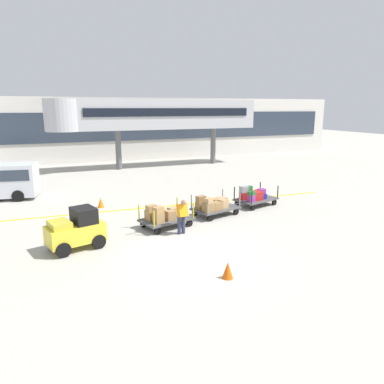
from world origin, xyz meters
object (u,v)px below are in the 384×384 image
baggage_tug (76,230)px  safety_cone_far (101,202)px  safety_cone_near (228,270)px  baggage_cart_lead (163,216)px  baggage_cart_tail (254,196)px  baggage_handler (182,215)px  baggage_cart_middle (213,205)px

baggage_tug → safety_cone_far: size_ratio=4.22×
safety_cone_near → baggage_cart_lead: bearing=93.8°
baggage_cart_tail → baggage_handler: 6.04m
baggage_cart_lead → safety_cone_near: baggage_cart_lead is taller
baggage_handler → safety_cone_near: bearing=-91.2°
safety_cone_far → baggage_tug: bearing=-107.0°
baggage_tug → baggage_cart_tail: 10.05m
baggage_handler → baggage_cart_tail: bearing=27.7°
baggage_cart_lead → baggage_cart_tail: bearing=15.7°
baggage_cart_tail → baggage_handler: size_ratio=1.97×
baggage_cart_lead → baggage_handler: bearing=-68.6°
safety_cone_near → baggage_cart_middle: bearing=68.3°
baggage_cart_middle → safety_cone_near: bearing=-111.7°
baggage_cart_tail → baggage_tug: bearing=-164.2°
baggage_tug → baggage_cart_lead: bearing=16.1°
baggage_cart_lead → safety_cone_far: (-2.16, 4.49, -0.26)m
baggage_cart_tail → safety_cone_far: 8.46m
safety_cone_far → baggage_handler: bearing=-65.2°
baggage_cart_tail → baggage_handler: baggage_handler is taller
safety_cone_near → safety_cone_far: same height
safety_cone_near → baggage_handler: bearing=88.8°
baggage_cart_middle → baggage_cart_tail: 3.05m
baggage_handler → safety_cone_far: (-2.62, 5.67, -0.59)m
baggage_handler → baggage_tug: bearing=179.2°
baggage_cart_middle → baggage_cart_tail: size_ratio=1.00×
safety_cone_far → safety_cone_near: bearing=-75.9°
baggage_cart_lead → safety_cone_near: (0.37, -5.54, -0.26)m
baggage_cart_lead → safety_cone_near: 5.56m
baggage_cart_middle → safety_cone_near: 6.79m
baggage_cart_tail → safety_cone_near: size_ratio=5.61×
baggage_cart_middle → safety_cone_near: size_ratio=5.61×
baggage_cart_tail → safety_cone_near: 9.00m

